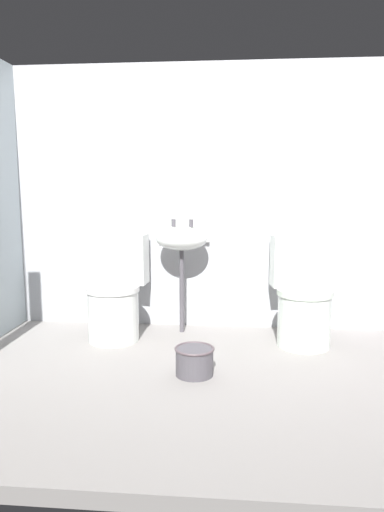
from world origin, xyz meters
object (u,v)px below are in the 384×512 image
at_px(toilet_left, 117,296).
at_px(toilet_right, 301,300).
at_px(sink, 182,238).
at_px(bucket, 194,360).

height_order(toilet_left, toilet_right, same).
distance_m(sink, bucket, 1.12).
xyz_separation_m(toilet_left, sink, (0.48, 0.19, 0.43)).
bearing_deg(sink, toilet_right, -11.64).
height_order(sink, bucket, sink).
bearing_deg(sink, toilet_left, -158.77).
distance_m(toilet_left, bucket, 0.99).
bearing_deg(toilet_left, bucket, 137.81).
bearing_deg(toilet_left, sink, -154.21).
relative_size(sink, bucket, 4.00).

